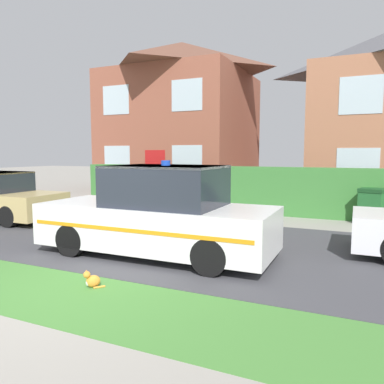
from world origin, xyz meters
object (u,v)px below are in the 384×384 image
police_car (158,215)px  cat (92,280)px  house_left (182,117)px  wheelie_bin (372,206)px

police_car → cat: bearing=88.3°
police_car → cat: 2.04m
police_car → house_left: 12.77m
police_car → house_left: (-5.02, 11.35, 3.03)m
cat → wheelie_bin: 8.09m
house_left → wheelie_bin: (8.84, -6.16, -3.32)m
wheelie_bin → house_left: bearing=162.7°
police_car → cat: police_car is taller
cat → house_left: bearing=-118.9°
police_car → cat: (-0.04, -1.92, -0.69)m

